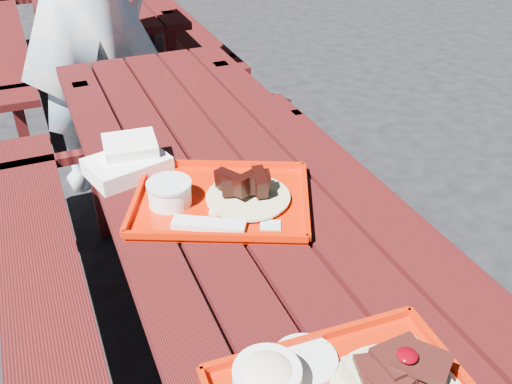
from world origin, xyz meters
TOP-DOWN VIEW (x-y plane):
  - ground at (0.00, 0.00)m, footprint 60.00×60.00m
  - picnic_table_near at (-0.00, 0.00)m, footprint 1.41×2.40m
  - picnic_table_far at (-0.00, 2.80)m, footprint 1.41×2.40m
  - far_tray at (-0.08, -0.07)m, footprint 0.58×0.53m
  - white_cloth at (-0.26, 0.20)m, footprint 0.26×0.22m

SIDE VIEW (x-z plane):
  - ground at x=0.00m, z-range 0.00..0.00m
  - picnic_table_near at x=0.00m, z-range 0.19..0.94m
  - picnic_table_far at x=0.00m, z-range 0.19..0.94m
  - far_tray at x=-0.08m, z-range 0.73..0.81m
  - white_cloth at x=-0.26m, z-range 0.74..0.83m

